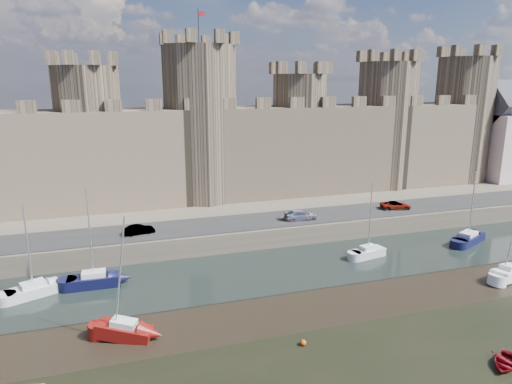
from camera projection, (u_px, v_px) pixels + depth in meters
The scene contains 15 objects.
water_channel at pixel (228, 275), 49.48m from camera, with size 160.00×12.00×0.08m, color black.
quay at pixel (180, 190), 82.54m from camera, with size 160.00×60.00×2.50m, color #4C443A.
road at pixel (209, 226), 58.14m from camera, with size 160.00×7.00×0.10m, color black.
castle at pixel (184, 141), 68.73m from camera, with size 108.50×11.00×29.00m.
car_1 at pixel (139, 230), 54.83m from camera, with size 1.28×3.66×1.20m, color gray.
car_2 at pixel (301, 215), 60.49m from camera, with size 1.85×4.54×1.32m, color gray.
car_3 at pixel (396, 205), 65.42m from camera, with size 1.99×4.31×1.20m, color gray.
sailboat_0 at pixel (33, 289), 44.55m from camera, with size 5.27×3.68×9.19m.
sailboat_1 at pixel (94, 280), 46.55m from camera, with size 5.25×2.16×10.40m.
sailboat_2 at pixel (368, 252), 54.28m from camera, with size 4.43×2.40×9.06m.
sailboat_3 at pixel (468, 238), 58.94m from camera, with size 5.77×4.11×9.44m.
sailboat_4 at pixel (124, 330), 37.31m from camera, with size 4.82×3.37×10.50m.
sailboat_5 at pixel (508, 273), 48.39m from camera, with size 5.06×3.29×10.19m.
dinghy_4 at pixel (505, 362), 33.75m from camera, with size 2.26×0.65×3.16m, color maroon.
buoy_3 at pixel (303, 343), 36.42m from camera, with size 0.51×0.51×0.51m, color #C74808.
Camera 1 is at (-10.72, -20.68, 20.73)m, focal length 32.00 mm.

